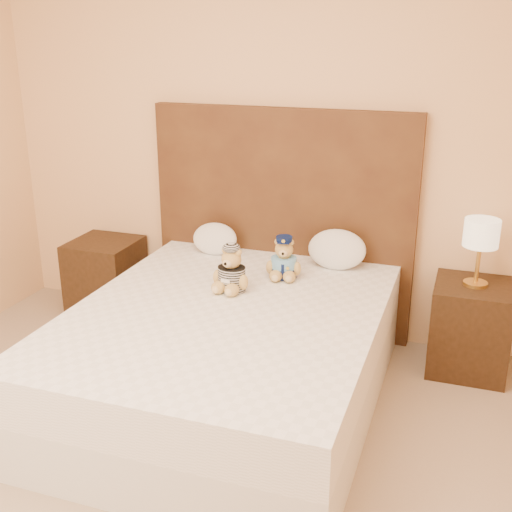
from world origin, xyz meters
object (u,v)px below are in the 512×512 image
Objects in this scene: teddy_police at (284,257)px; pillow_left at (215,237)px; bed at (227,355)px; lamp at (481,236)px; pillow_right at (337,248)px; nightstand_left at (106,278)px; teddy_prisoner at (232,269)px; nightstand_right at (470,328)px.

pillow_left is (-0.56, 0.28, -0.02)m from teddy_police.
pillow_left is at bearing 116.17° from bed.
pillow_right is at bearing 177.94° from lamp.
nightstand_left is 1.71m from pillow_right.
lamp is at bearing -2.06° from pillow_right.
teddy_police is (1.41, -0.25, 0.40)m from nightstand_left.
lamp reaches higher than teddy_prisoner.
lamp is (-0.00, 0.00, 0.57)m from nightstand_right.
pillow_left is at bearing 180.00° from pillow_right.
teddy_police is at bearing -26.45° from pillow_left.
bed is 5.48× the size of pillow_right.
teddy_police is at bearing 60.26° from teddy_prisoner.
pillow_right is (-0.83, 0.03, 0.40)m from nightstand_right.
pillow_left is 0.85× the size of pillow_right.
lamp reaches higher than nightstand_right.
teddy_prisoner is 0.75m from pillow_right.
bed is at bearing -67.44° from teddy_prisoner.
teddy_prisoner is at bearing -130.42° from pillow_right.
nightstand_left and nightstand_right have the same top height.
lamp reaches higher than bed.
nightstand_right is at bearing -1.04° from pillow_left.
teddy_prisoner is 0.72× the size of pillow_right.
teddy_prisoner reaches higher than bed.
teddy_police is (-1.09, -0.25, -0.17)m from lamp.
pillow_left is (-1.66, 0.03, 0.38)m from nightstand_right.
pillow_right is at bearing 1.03° from nightstand_left.
pillow_left is (-1.66, 0.03, -0.19)m from lamp.
bed is at bearing -32.62° from nightstand_left.
bed is 1.01m from pillow_right.
pillow_left is at bearing 142.76° from teddy_police.
teddy_police is 0.98× the size of teddy_prisoner.
teddy_prisoner reaches higher than nightstand_left.
nightstand_right is at bearing -2.06° from pillow_right.
nightstand_left is 1.36m from teddy_prisoner.
nightstand_left is 2.15× the size of teddy_police.
teddy_police is (0.16, 0.55, 0.40)m from bed.
pillow_right is (-0.83, 0.03, -0.17)m from lamp.
lamp is at bearing -1.04° from pillow_left.
teddy_police is 0.63m from pillow_left.
teddy_police is at bearing 74.26° from bed.
pillow_left is (-0.34, 0.57, -0.02)m from teddy_prisoner.
bed is 5.00× the size of lamp.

